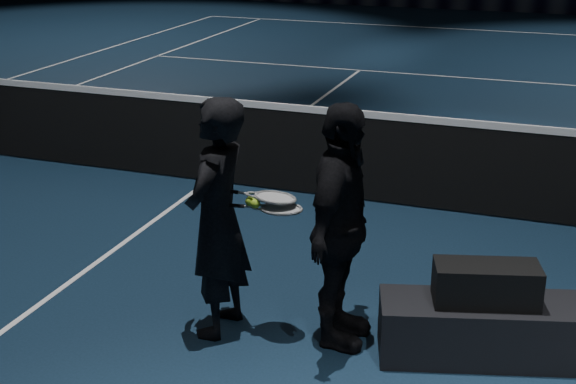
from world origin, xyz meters
name	(u,v)px	position (x,y,z in m)	size (l,w,h in m)	color
floor	(208,181)	(0.00, 0.00, 0.00)	(36.00, 36.00, 0.00)	black
court_lines	(208,181)	(0.00, 0.00, 0.00)	(10.98, 23.78, 0.01)	white
net_mesh	(207,142)	(0.00, 0.00, 0.45)	(12.80, 0.02, 0.86)	black
net_tape	(205,100)	(0.00, 0.00, 0.92)	(12.80, 0.03, 0.07)	white
player_bench	(482,330)	(3.27, -2.63, 0.21)	(1.37, 0.46, 0.41)	black
racket_bag	(486,284)	(3.27, -2.63, 0.55)	(0.69, 0.29, 0.27)	black
bag_signature	(483,294)	(3.27, -2.78, 0.55)	(0.32, 0.00, 0.09)	white
player_a	(217,219)	(1.46, -2.89, 0.86)	(0.63, 0.41, 1.71)	black
player_b	(340,228)	(2.30, -2.75, 0.86)	(1.00, 0.42, 1.71)	black
racket_lower	(281,209)	(1.90, -2.81, 0.96)	(0.68, 0.22, 0.03)	black
racket_upper	(275,198)	(1.85, -2.78, 1.03)	(0.68, 0.22, 0.03)	black
tennis_balls	(253,200)	(1.71, -2.84, 1.01)	(0.12, 0.10, 0.12)	#A1CF2B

